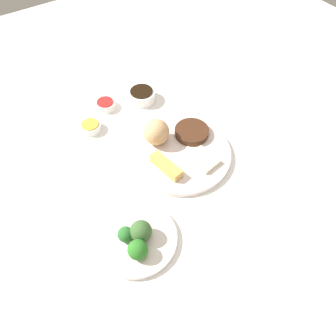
{
  "coord_description": "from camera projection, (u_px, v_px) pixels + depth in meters",
  "views": [
    {
      "loc": [
        0.5,
        -0.38,
        0.76
      ],
      "look_at": [
        0.05,
        -0.07,
        0.06
      ],
      "focal_mm": 35.25,
      "sensor_mm": 36.0,
      "label": 1
    }
  ],
  "objects": [
    {
      "name": "soy_sauce_bowl",
      "position": [
        142.0,
        96.0,
        1.1
      ],
      "size": [
        0.09,
        0.09,
        0.03
      ],
      "primitive_type": "cylinder",
      "color": "white",
      "rests_on": "tabletop"
    },
    {
      "name": "spring_roll",
      "position": [
        166.0,
        166.0,
        0.9
      ],
      "size": [
        0.11,
        0.05,
        0.03
      ],
      "primitive_type": "cube",
      "rotation": [
        0.0,
        0.0,
        0.16
      ],
      "color": "gold",
      "rests_on": "main_plate"
    },
    {
      "name": "main_plate",
      "position": [
        179.0,
        153.0,
        0.96
      ],
      "size": [
        0.3,
        0.3,
        0.02
      ],
      "primitive_type": "cylinder",
      "color": "white",
      "rests_on": "tabletop"
    },
    {
      "name": "crab_rangoon_wonton",
      "position": [
        203.0,
        160.0,
        0.93
      ],
      "size": [
        0.09,
        0.07,
        0.01
      ],
      "primitive_type": "cube",
      "rotation": [
        0.0,
        0.0,
        0.16
      ],
      "color": "beige",
      "rests_on": "main_plate"
    },
    {
      "name": "sauce_ramekin_hot_mustard",
      "position": [
        91.0,
        127.0,
        1.02
      ],
      "size": [
        0.06,
        0.06,
        0.02
      ],
      "primitive_type": "cylinder",
      "color": "white",
      "rests_on": "tabletop"
    },
    {
      "name": "sauce_ramekin_hot_mustard_liquid",
      "position": [
        90.0,
        124.0,
        1.01
      ],
      "size": [
        0.05,
        0.05,
        0.0
      ],
      "primitive_type": "cylinder",
      "color": "yellow",
      "rests_on": "sauce_ramekin_hot_mustard"
    },
    {
      "name": "stir_fry_heap",
      "position": [
        192.0,
        132.0,
        0.99
      ],
      "size": [
        0.1,
        0.1,
        0.02
      ],
      "primitive_type": "cylinder",
      "color": "#422415",
      "rests_on": "main_plate"
    },
    {
      "name": "broccoli_floret_2",
      "position": [
        138.0,
        250.0,
        0.74
      ],
      "size": [
        0.05,
        0.05,
        0.05
      ],
      "primitive_type": "sphere",
      "color": "#297122",
      "rests_on": "broccoli_plate"
    },
    {
      "name": "sauce_ramekin_sweet_and_sour_liquid",
      "position": [
        105.0,
        102.0,
        1.07
      ],
      "size": [
        0.05,
        0.05,
        0.0
      ],
      "primitive_type": "cylinder",
      "color": "red",
      "rests_on": "sauce_ramekin_sweet_and_sour"
    },
    {
      "name": "broccoli_floret_0",
      "position": [
        141.0,
        231.0,
        0.77
      ],
      "size": [
        0.05,
        0.05,
        0.05
      ],
      "primitive_type": "sphere",
      "color": "#395F2E",
      "rests_on": "broccoli_plate"
    },
    {
      "name": "tabletop",
      "position": [
        180.0,
        157.0,
        0.97
      ],
      "size": [
        2.2,
        2.2,
        0.02
      ],
      "primitive_type": "cube",
      "color": "white",
      "rests_on": "ground"
    },
    {
      "name": "soy_sauce_bowl_liquid",
      "position": [
        141.0,
        91.0,
        1.09
      ],
      "size": [
        0.07,
        0.07,
        0.0
      ],
      "primitive_type": "cylinder",
      "color": "black",
      "rests_on": "soy_sauce_bowl"
    },
    {
      "name": "broccoli_floret_1",
      "position": [
        125.0,
        234.0,
        0.77
      ],
      "size": [
        0.04,
        0.04,
        0.04
      ],
      "primitive_type": "sphere",
      "color": "#276629",
      "rests_on": "broccoli_plate"
    },
    {
      "name": "broccoli_plate",
      "position": [
        136.0,
        238.0,
        0.79
      ],
      "size": [
        0.2,
        0.2,
        0.01
      ],
      "primitive_type": "cylinder",
      "color": "white",
      "rests_on": "tabletop"
    },
    {
      "name": "sauce_ramekin_sweet_and_sour",
      "position": [
        105.0,
        105.0,
        1.08
      ],
      "size": [
        0.06,
        0.06,
        0.02
      ],
      "primitive_type": "cylinder",
      "color": "white",
      "rests_on": "tabletop"
    },
    {
      "name": "rice_scoop",
      "position": [
        156.0,
        132.0,
        0.95
      ],
      "size": [
        0.08,
        0.08,
        0.08
      ],
      "primitive_type": "sphere",
      "color": "tan",
      "rests_on": "main_plate"
    }
  ]
}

